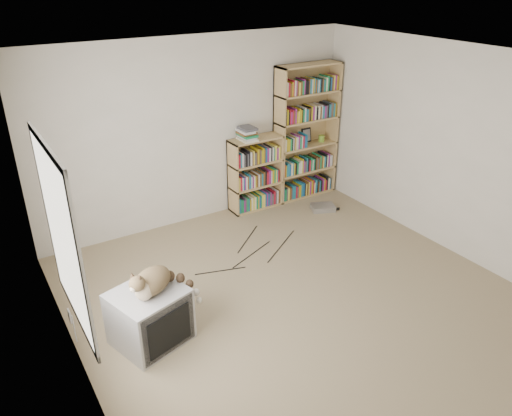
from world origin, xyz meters
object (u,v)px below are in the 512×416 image
cat (159,283)px  dvd_player (323,207)px  bookcase_tall (305,136)px  bookcase_short (255,176)px  crt_tv (149,316)px

cat → dvd_player: size_ratio=2.14×
bookcase_tall → bookcase_short: size_ratio=1.87×
cat → bookcase_short: bearing=10.3°
crt_tv → cat: 0.38m
cat → bookcase_short: bookcase_short is taller
cat → dvd_player: bearing=-6.8°
dvd_player → bookcase_short: bearing=164.8°
crt_tv → bookcase_tall: 3.90m
crt_tv → bookcase_short: bookcase_short is taller
cat → bookcase_short: size_ratio=0.67×
cat → bookcase_tall: (3.18, 2.02, 0.31)m
bookcase_tall → bookcase_short: bearing=-179.9°
cat → dvd_player: cat is taller
bookcase_tall → dvd_player: (-0.10, -0.63, -0.91)m
bookcase_tall → dvd_player: size_ratio=5.99×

